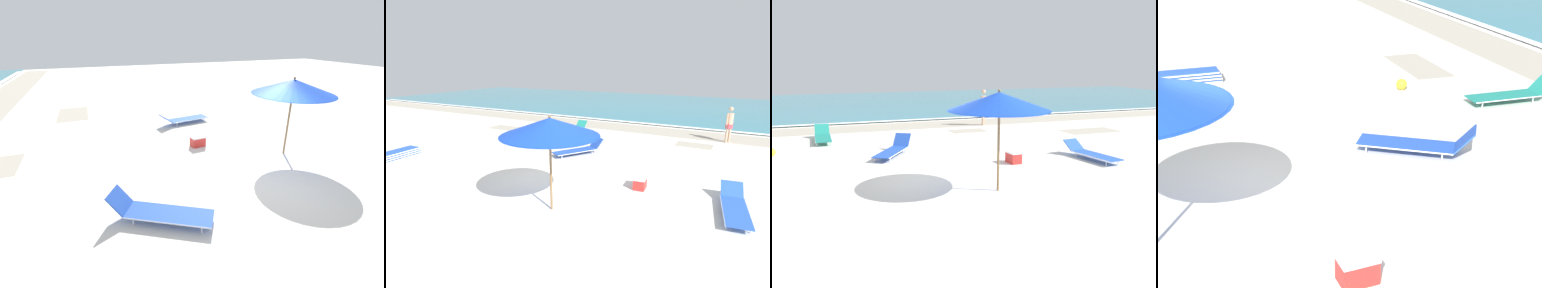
% 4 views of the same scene
% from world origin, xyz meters
% --- Properties ---
extents(ground_plane, '(60.00, 60.00, 0.16)m').
position_xyz_m(ground_plane, '(0.00, 0.01, -0.08)').
color(ground_plane, silver).
extents(beach_umbrella, '(2.53, 2.53, 2.53)m').
position_xyz_m(beach_umbrella, '(1.13, -1.68, 2.24)').
color(beach_umbrella, olive).
rests_on(beach_umbrella, ground_plane).
extents(sun_lounger_under_umbrella, '(0.88, 2.28, 0.50)m').
position_xyz_m(sun_lounger_under_umbrella, '(5.41, 0.37, 0.21)').
color(sun_lounger_under_umbrella, blue).
rests_on(sun_lounger_under_umbrella, ground_plane).
extents(sun_lounger_beside_umbrella, '(1.68, 2.23, 0.60)m').
position_xyz_m(sun_lounger_beside_umbrella, '(-0.63, 3.10, 0.22)').
color(sun_lounger_beside_umbrella, blue).
rests_on(sun_lounger_beside_umbrella, ground_plane).
extents(cooler_box, '(0.40, 0.53, 0.37)m').
position_xyz_m(cooler_box, '(2.78, 0.78, 0.19)').
color(cooler_box, red).
rests_on(cooler_box, ground_plane).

